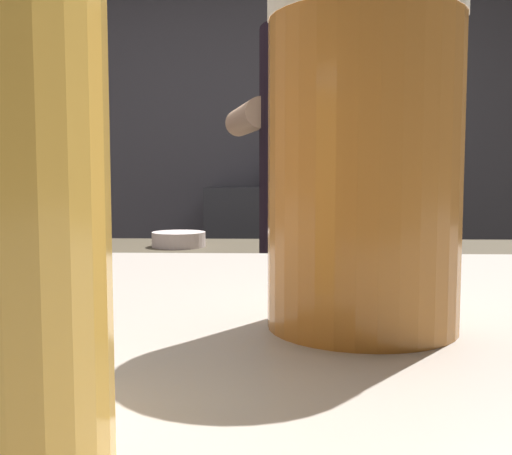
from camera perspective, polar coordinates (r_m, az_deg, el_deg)
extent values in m
cube|color=#4D4A53|center=(3.50, 0.02, 7.94)|extent=(5.20, 0.10, 2.70)
cube|color=#483E2F|center=(2.14, 8.40, -14.33)|extent=(2.10, 0.60, 0.92)
cube|color=#323339|center=(3.28, 3.51, -5.86)|extent=(0.93, 0.36, 1.11)
cube|color=#2A333C|center=(1.71, 6.34, -19.42)|extent=(0.28, 0.20, 0.92)
cylinder|color=black|center=(1.56, 6.60, 7.20)|extent=(0.34, 0.34, 0.62)
cone|color=#B27A33|center=(1.48, 7.90, 12.97)|extent=(0.18, 0.18, 0.55)
cylinder|color=#D8A782|center=(1.68, -0.72, 10.37)|extent=(0.15, 0.33, 0.08)
cylinder|color=#D8A782|center=(1.78, 10.26, 10.00)|extent=(0.15, 0.33, 0.08)
cylinder|color=beige|center=(2.08, -7.37, -1.12)|extent=(0.18, 0.18, 0.05)
cube|color=silver|center=(2.01, 13.54, -2.02)|extent=(0.24, 0.04, 0.01)
cylinder|color=#BF7631|center=(0.27, 10.19, 4.76)|extent=(0.08, 0.08, 0.13)
cylinder|color=white|center=(0.28, 10.44, 20.27)|extent=(0.08, 0.08, 0.01)
cylinder|color=#33619C|center=(3.30, 0.99, 5.14)|extent=(0.05, 0.05, 0.14)
cylinder|color=#33619C|center=(3.31, 0.99, 6.86)|extent=(0.02, 0.02, 0.06)
cylinder|color=silver|center=(3.31, 0.99, 7.42)|extent=(0.03, 0.03, 0.01)
cylinder|color=black|center=(3.17, 9.31, 4.86)|extent=(0.05, 0.05, 0.12)
cylinder|color=black|center=(3.17, 9.33, 6.33)|extent=(0.02, 0.02, 0.05)
cylinder|color=red|center=(3.17, 9.34, 6.82)|extent=(0.03, 0.03, 0.01)
cylinder|color=#4C7A2C|center=(3.27, 9.19, 5.07)|extent=(0.07, 0.07, 0.14)
cylinder|color=#4C7A2C|center=(3.27, 9.21, 6.78)|extent=(0.03, 0.03, 0.05)
cylinder|color=black|center=(3.27, 9.22, 7.37)|extent=(0.04, 0.04, 0.01)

